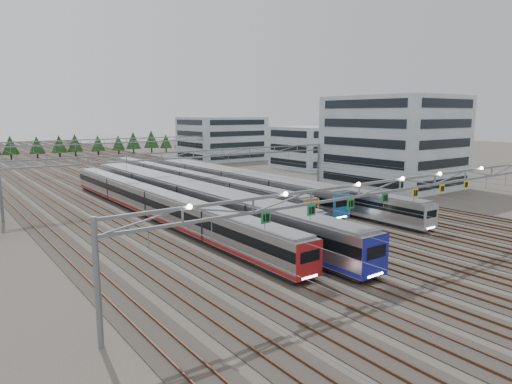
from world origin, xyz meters
TOP-DOWN VIEW (x-y plane):
  - ground at (0.00, 0.00)m, footprint 400.00×400.00m
  - track_bed at (0.00, 100.00)m, footprint 54.00×260.00m
  - train_a at (-11.25, 30.08)m, footprint 2.83×60.47m
  - train_b at (-6.75, 29.49)m, footprint 3.15×65.17m
  - train_c at (-2.25, 40.90)m, footprint 2.53×65.97m
  - train_d at (2.25, 47.00)m, footprint 2.68×65.57m
  - train_e at (6.75, 39.98)m, footprint 3.02×53.17m
  - train_f at (11.25, 38.14)m, footprint 2.65×69.04m
  - gantry_near at (-0.05, -0.12)m, footprint 56.36×0.61m
  - gantry_mid at (0.00, 40.00)m, footprint 56.36×0.36m
  - gantry_far at (0.00, 85.00)m, footprint 56.36×0.36m
  - depot_bldg_south at (37.37, 29.43)m, footprint 18.00×22.00m
  - depot_bldg_mid at (44.13, 60.31)m, footprint 14.00×16.00m
  - depot_bldg_north at (38.20, 92.77)m, footprint 22.00×18.00m
  - treeline at (5.40, 129.07)m, footprint 106.40×5.60m

SIDE VIEW (x-z plane):
  - ground at x=0.00m, z-range 0.00..0.00m
  - track_bed at x=0.00m, z-range -1.22..4.20m
  - train_c at x=-2.25m, z-range 0.25..3.54m
  - train_f at x=11.25m, z-range 0.25..3.69m
  - train_d at x=2.25m, z-range 0.25..3.73m
  - train_a at x=-11.25m, z-range 0.25..3.93m
  - train_e at x=6.75m, z-range 0.25..4.19m
  - train_b at x=-6.75m, z-range 0.25..4.36m
  - treeline at x=5.40m, z-range 0.72..7.74m
  - depot_bldg_mid at x=44.13m, z-range 0.00..10.62m
  - gantry_mid at x=0.00m, z-range 2.39..10.39m
  - gantry_far at x=0.00m, z-range 2.39..10.39m
  - depot_bldg_north at x=38.20m, z-range 0.00..12.90m
  - gantry_near at x=-0.05m, z-range 3.05..11.13m
  - depot_bldg_south at x=37.37m, z-range 0.00..17.11m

